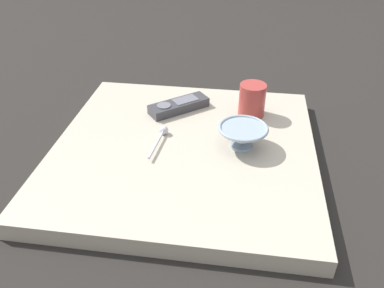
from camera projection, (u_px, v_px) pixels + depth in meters
ground_plane at (184, 159)px, 1.01m from camera, size 6.00×6.00×0.00m
table at (184, 152)px, 0.99m from camera, size 0.64×0.64×0.04m
cereal_bowl at (243, 136)px, 0.95m from camera, size 0.12×0.12×0.06m
coffee_mug at (252, 100)px, 1.08m from camera, size 0.07×0.07×0.09m
teaspoon at (162, 134)px, 1.00m from camera, size 0.14×0.02×0.02m
tv_remote_near at (179, 106)px, 1.12m from camera, size 0.15×0.17×0.03m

